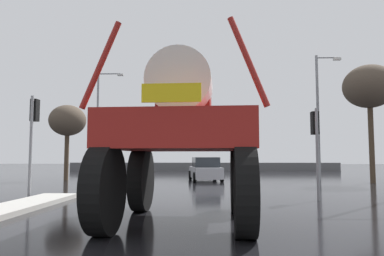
{
  "coord_description": "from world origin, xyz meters",
  "views": [
    {
      "loc": [
        0.45,
        -2.51,
        1.54
      ],
      "look_at": [
        -0.07,
        9.9,
        2.54
      ],
      "focal_mm": 33.71,
      "sensor_mm": 36.0,
      "label": 1
    }
  ],
  "objects_px": {
    "traffic_signal_near_left": "(34,124)",
    "bare_tree_left": "(68,121)",
    "traffic_signal_near_right": "(315,133)",
    "streetlight_far_right": "(320,111)",
    "bare_tree_right": "(369,87)",
    "oversize_sprayer": "(183,137)",
    "streetlight_far_left": "(100,117)",
    "sedan_ahead": "(205,170)"
  },
  "relations": [
    {
      "from": "traffic_signal_near_left",
      "to": "bare_tree_left",
      "type": "distance_m",
      "value": 10.85
    },
    {
      "from": "traffic_signal_near_right",
      "to": "traffic_signal_near_left",
      "type": "bearing_deg",
      "value": -179.95
    },
    {
      "from": "streetlight_far_right",
      "to": "bare_tree_right",
      "type": "height_order",
      "value": "streetlight_far_right"
    },
    {
      "from": "traffic_signal_near_left",
      "to": "bare_tree_left",
      "type": "height_order",
      "value": "bare_tree_left"
    },
    {
      "from": "traffic_signal_near_right",
      "to": "oversize_sprayer",
      "type": "bearing_deg",
      "value": -134.49
    },
    {
      "from": "streetlight_far_left",
      "to": "bare_tree_right",
      "type": "height_order",
      "value": "streetlight_far_left"
    },
    {
      "from": "traffic_signal_near_right",
      "to": "bare_tree_left",
      "type": "xyz_separation_m",
      "value": [
        -13.3,
        10.4,
        1.54
      ]
    },
    {
      "from": "oversize_sprayer",
      "to": "bare_tree_right",
      "type": "xyz_separation_m",
      "value": [
        10.37,
        13.21,
        3.71
      ]
    },
    {
      "from": "oversize_sprayer",
      "to": "traffic_signal_near_left",
      "type": "distance_m",
      "value": 7.56
    },
    {
      "from": "sedan_ahead",
      "to": "bare_tree_left",
      "type": "xyz_separation_m",
      "value": [
        -9.23,
        -0.03,
        3.22
      ]
    },
    {
      "from": "traffic_signal_near_left",
      "to": "streetlight_far_right",
      "type": "xyz_separation_m",
      "value": [
        14.1,
        11.11,
        1.85
      ]
    },
    {
      "from": "bare_tree_right",
      "to": "streetlight_far_left",
      "type": "bearing_deg",
      "value": 157.96
    },
    {
      "from": "streetlight_far_left",
      "to": "traffic_signal_near_right",
      "type": "bearing_deg",
      "value": -51.46
    },
    {
      "from": "streetlight_far_left",
      "to": "streetlight_far_right",
      "type": "xyz_separation_m",
      "value": [
        16.51,
        -5.08,
        -0.18
      ]
    },
    {
      "from": "traffic_signal_near_right",
      "to": "bare_tree_right",
      "type": "distance_m",
      "value": 10.91
    },
    {
      "from": "traffic_signal_near_left",
      "to": "traffic_signal_near_right",
      "type": "distance_m",
      "value": 10.49
    },
    {
      "from": "traffic_signal_near_left",
      "to": "streetlight_far_right",
      "type": "distance_m",
      "value": 18.05
    },
    {
      "from": "traffic_signal_near_left",
      "to": "sedan_ahead",
      "type": "bearing_deg",
      "value": 58.44
    },
    {
      "from": "sedan_ahead",
      "to": "bare_tree_right",
      "type": "bearing_deg",
      "value": -108.94
    },
    {
      "from": "oversize_sprayer",
      "to": "sedan_ahead",
      "type": "bearing_deg",
      "value": 0.8
    },
    {
      "from": "oversize_sprayer",
      "to": "traffic_signal_near_right",
      "type": "xyz_separation_m",
      "value": [
        4.53,
        4.61,
        0.39
      ]
    },
    {
      "from": "oversize_sprayer",
      "to": "sedan_ahead",
      "type": "height_order",
      "value": "oversize_sprayer"
    },
    {
      "from": "oversize_sprayer",
      "to": "traffic_signal_near_left",
      "type": "height_order",
      "value": "oversize_sprayer"
    },
    {
      "from": "streetlight_far_right",
      "to": "bare_tree_left",
      "type": "relative_size",
      "value": 1.68
    },
    {
      "from": "traffic_signal_near_left",
      "to": "bare_tree_right",
      "type": "bearing_deg",
      "value": 27.8
    },
    {
      "from": "sedan_ahead",
      "to": "streetlight_far_left",
      "type": "height_order",
      "value": "streetlight_far_left"
    },
    {
      "from": "traffic_signal_near_left",
      "to": "traffic_signal_near_right",
      "type": "relative_size",
      "value": 1.16
    },
    {
      "from": "oversize_sprayer",
      "to": "bare_tree_left",
      "type": "xyz_separation_m",
      "value": [
        -8.77,
        15.01,
        1.93
      ]
    },
    {
      "from": "traffic_signal_near_left",
      "to": "bare_tree_left",
      "type": "bearing_deg",
      "value": 105.17
    },
    {
      "from": "sedan_ahead",
      "to": "streetlight_far_right",
      "type": "distance_m",
      "value": 8.66
    },
    {
      "from": "sedan_ahead",
      "to": "traffic_signal_near_right",
      "type": "distance_m",
      "value": 11.32
    },
    {
      "from": "traffic_signal_near_left",
      "to": "bare_tree_left",
      "type": "relative_size",
      "value": 0.76
    },
    {
      "from": "sedan_ahead",
      "to": "bare_tree_right",
      "type": "relative_size",
      "value": 0.61
    },
    {
      "from": "oversize_sprayer",
      "to": "bare_tree_left",
      "type": "distance_m",
      "value": 17.49
    },
    {
      "from": "bare_tree_right",
      "to": "bare_tree_left",
      "type": "bearing_deg",
      "value": 174.61
    },
    {
      "from": "streetlight_far_left",
      "to": "oversize_sprayer",
      "type": "bearing_deg",
      "value": -68.1
    },
    {
      "from": "traffic_signal_near_left",
      "to": "bare_tree_right",
      "type": "relative_size",
      "value": 0.54
    },
    {
      "from": "sedan_ahead",
      "to": "oversize_sprayer",
      "type": "bearing_deg",
      "value": 169.8
    },
    {
      "from": "traffic_signal_near_right",
      "to": "streetlight_far_right",
      "type": "bearing_deg",
      "value": 71.93
    },
    {
      "from": "oversize_sprayer",
      "to": "streetlight_far_left",
      "type": "xyz_separation_m",
      "value": [
        -8.35,
        20.79,
        2.81
      ]
    },
    {
      "from": "sedan_ahead",
      "to": "streetlight_far_left",
      "type": "relative_size",
      "value": 0.5
    },
    {
      "from": "traffic_signal_near_left",
      "to": "bare_tree_left",
      "type": "xyz_separation_m",
      "value": [
        -2.82,
        10.41,
        1.14
      ]
    }
  ]
}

